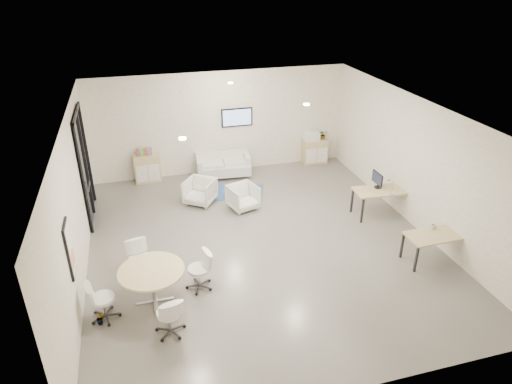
{
  "coord_description": "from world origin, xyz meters",
  "views": [
    {
      "loc": [
        -2.62,
        -8.93,
        6.02
      ],
      "look_at": [
        -0.02,
        0.4,
        1.17
      ],
      "focal_mm": 32.0,
      "sensor_mm": 36.0,
      "label": 1
    }
  ],
  "objects": [
    {
      "name": "armchair_right",
      "position": [
        0.01,
        1.8,
        0.37
      ],
      "size": [
        0.89,
        0.86,
        0.74
      ],
      "primitive_type": "imported",
      "rotation": [
        0.0,
        0.0,
        0.3
      ],
      "color": "silver",
      "rests_on": "room_shell"
    },
    {
      "name": "desk_front",
      "position": [
        3.51,
        -1.74,
        0.61
      ],
      "size": [
        1.32,
        0.68,
        0.68
      ],
      "rotation": [
        0.0,
        0.0,
        0.02
      ],
      "color": "tan",
      "rests_on": "room_shell"
    },
    {
      "name": "books",
      "position": [
        -2.42,
        4.28,
        0.98
      ],
      "size": [
        0.45,
        0.14,
        0.22
      ],
      "color": "red",
      "rests_on": "sideboard_left"
    },
    {
      "name": "blue_rug",
      "position": [
        -0.0,
        2.81,
        0.01
      ],
      "size": [
        1.93,
        1.58,
        0.01
      ],
      "primitive_type": "cube",
      "rotation": [
        0.0,
        0.0,
        -0.32
      ],
      "color": "navy",
      "rests_on": "room_shell"
    },
    {
      "name": "meeting_chairs",
      "position": [
        -2.64,
        -1.51,
        0.41
      ],
      "size": [
        2.56,
        2.56,
        0.82
      ],
      "color": "white",
      "rests_on": "room_shell"
    },
    {
      "name": "loveseat",
      "position": [
        -0.07,
        4.08,
        0.34
      ],
      "size": [
        1.73,
        0.97,
        0.62
      ],
      "rotation": [
        0.0,
        0.0,
        -0.09
      ],
      "color": "silver",
      "rests_on": "room_shell"
    },
    {
      "name": "plant_cabinet",
      "position": [
        3.37,
        4.27,
        0.95
      ],
      "size": [
        0.28,
        0.31,
        0.24
      ],
      "primitive_type": "imported",
      "rotation": [
        0.0,
        0.0,
        0.0
      ],
      "color": "#3F7F3F",
      "rests_on": "sideboard_right"
    },
    {
      "name": "wall_tv",
      "position": [
        0.5,
        4.46,
        1.75
      ],
      "size": [
        0.98,
        0.06,
        0.58
      ],
      "color": "black",
      "rests_on": "room_shell"
    },
    {
      "name": "sideboard_left",
      "position": [
        -2.38,
        4.27,
        0.43
      ],
      "size": [
        0.77,
        0.4,
        0.87
      ],
      "color": "tan",
      "rests_on": "room_shell"
    },
    {
      "name": "glass_door",
      "position": [
        -3.95,
        2.51,
        1.5
      ],
      "size": [
        0.09,
        1.9,
        2.85
      ],
      "color": "black",
      "rests_on": "room_shell"
    },
    {
      "name": "sideboard_right",
      "position": [
        3.11,
        4.27,
        0.41
      ],
      "size": [
        0.82,
        0.4,
        0.82
      ],
      "color": "tan",
      "rests_on": "room_shell"
    },
    {
      "name": "ceiling_spots",
      "position": [
        -0.2,
        0.83,
        3.18
      ],
      "size": [
        3.14,
        4.14,
        0.03
      ],
      "color": "#FFEAC6",
      "rests_on": "room_shell"
    },
    {
      "name": "desk_rear",
      "position": [
        3.41,
        0.51,
        0.65
      ],
      "size": [
        1.43,
        0.79,
        0.72
      ],
      "rotation": [
        0.0,
        0.0,
        -0.07
      ],
      "color": "tan",
      "rests_on": "room_shell"
    },
    {
      "name": "armchair_left",
      "position": [
        -1.07,
        2.43,
        0.39
      ],
      "size": [
        1.03,
        1.02,
        0.78
      ],
      "primitive_type": "imported",
      "rotation": [
        0.0,
        0.0,
        -0.61
      ],
      "color": "silver",
      "rests_on": "room_shell"
    },
    {
      "name": "plant_floor",
      "position": [
        -3.65,
        -1.88,
        0.06
      ],
      "size": [
        0.19,
        0.3,
        0.13
      ],
      "primitive_type": "imported",
      "rotation": [
        0.0,
        0.0,
        -0.11
      ],
      "color": "#3F7F3F",
      "rests_on": "room_shell"
    },
    {
      "name": "artwork",
      "position": [
        -3.97,
        -1.6,
        1.55
      ],
      "size": [
        0.05,
        0.54,
        1.04
      ],
      "color": "black",
      "rests_on": "room_shell"
    },
    {
      "name": "cup",
      "position": [
        3.61,
        -1.5,
        0.74
      ],
      "size": [
        0.15,
        0.13,
        0.12
      ],
      "primitive_type": "imported",
      "rotation": [
        0.0,
        0.0,
        0.42
      ],
      "color": "white",
      "rests_on": "desk_front"
    },
    {
      "name": "printer",
      "position": [
        2.97,
        4.28,
        0.97
      ],
      "size": [
        0.46,
        0.38,
        0.32
      ],
      "rotation": [
        0.0,
        0.0,
        -0.01
      ],
      "color": "white",
      "rests_on": "sideboard_right"
    },
    {
      "name": "monitor",
      "position": [
        3.37,
        0.66,
        0.95
      ],
      "size": [
        0.2,
        0.5,
        0.44
      ],
      "color": "black",
      "rests_on": "desk_rear"
    },
    {
      "name": "room_shell",
      "position": [
        0.0,
        0.0,
        1.6
      ],
      "size": [
        9.6,
        10.6,
        4.8
      ],
      "color": "#605D58",
      "rests_on": "ground"
    },
    {
      "name": "round_table",
      "position": [
        -2.64,
        -1.51,
        0.69
      ],
      "size": [
        1.27,
        1.27,
        0.78
      ],
      "color": "tan",
      "rests_on": "room_shell"
    }
  ]
}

